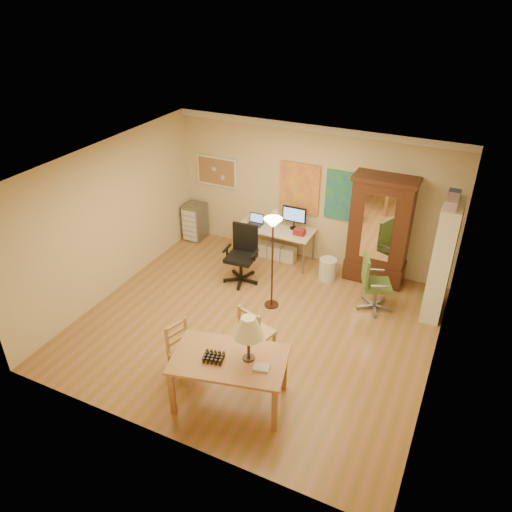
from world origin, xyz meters
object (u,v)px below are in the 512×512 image
at_px(bookshelf, 442,261).
at_px(office_chair_black, 242,267).
at_px(office_chair_green, 373,295).
at_px(dining_table, 236,350).
at_px(computer_desk, 277,240).
at_px(armoire, 379,237).

bearing_deg(bookshelf, office_chair_black, -171.32).
bearing_deg(office_chair_black, office_chair_green, 4.13).
xyz_separation_m(dining_table, office_chair_green, (1.11, 2.88, -0.61)).
relative_size(office_chair_black, bookshelf, 0.54).
xyz_separation_m(computer_desk, office_chair_green, (2.16, -0.85, -0.15)).
distance_m(dining_table, computer_desk, 3.90).
relative_size(dining_table, office_chair_black, 1.51).
bearing_deg(computer_desk, armoire, 2.48).
bearing_deg(computer_desk, office_chair_green, -21.44).
distance_m(office_chair_green, armoire, 1.13).
relative_size(office_chair_green, armoire, 0.50).
relative_size(dining_table, office_chair_green, 1.61).
xyz_separation_m(dining_table, computer_desk, (-1.04, 3.73, -0.46)).
height_order(office_chair_black, office_chair_green, office_chair_black).
distance_m(dining_table, office_chair_black, 3.06).
bearing_deg(dining_table, bookshelf, 57.38).
height_order(dining_table, armoire, armoire).
height_order(computer_desk, armoire, armoire).
bearing_deg(armoire, computer_desk, -177.52).
distance_m(dining_table, office_chair_green, 3.15).
xyz_separation_m(armoire, bookshelf, (1.16, -0.59, 0.11)).
height_order(office_chair_green, bookshelf, bookshelf).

